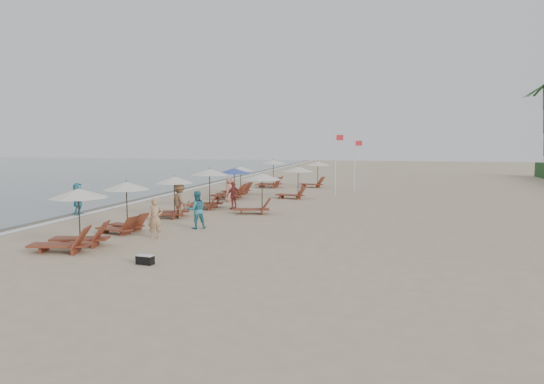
% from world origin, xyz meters
% --- Properties ---
extents(ground, '(160.00, 160.00, 0.00)m').
position_xyz_m(ground, '(0.00, 0.00, 0.00)').
color(ground, tan).
rests_on(ground, ground).
extents(wet_sand_band, '(3.20, 140.00, 0.01)m').
position_xyz_m(wet_sand_band, '(-12.50, 10.00, 0.00)').
color(wet_sand_band, '#6B5E4C').
rests_on(wet_sand_band, ground).
extents(foam_line, '(0.50, 140.00, 0.02)m').
position_xyz_m(foam_line, '(-11.20, 10.00, 0.01)').
color(foam_line, white).
rests_on(foam_line, ground).
extents(lounger_station_0, '(2.72, 2.51, 2.29)m').
position_xyz_m(lounger_station_0, '(-6.29, -4.51, 1.02)').
color(lounger_station_0, brown).
rests_on(lounger_station_0, ground).
extents(lounger_station_1, '(2.37, 2.06, 2.24)m').
position_xyz_m(lounger_station_1, '(-6.31, -0.94, 1.15)').
color(lounger_station_1, brown).
rests_on(lounger_station_1, ground).
extents(lounger_station_2, '(2.38, 2.23, 2.16)m').
position_xyz_m(lounger_station_2, '(-6.15, 3.55, 1.09)').
color(lounger_station_2, brown).
rests_on(lounger_station_2, ground).
extents(lounger_station_3, '(2.66, 2.37, 2.36)m').
position_xyz_m(lounger_station_3, '(-5.61, 7.19, 1.22)').
color(lounger_station_3, brown).
rests_on(lounger_station_3, ground).
extents(lounger_station_4, '(2.79, 2.38, 2.12)m').
position_xyz_m(lounger_station_4, '(-5.81, 12.33, 1.04)').
color(lounger_station_4, brown).
rests_on(lounger_station_4, ground).
extents(lounger_station_5, '(2.49, 2.35, 2.11)m').
position_xyz_m(lounger_station_5, '(-6.25, 15.23, 1.01)').
color(lounger_station_5, brown).
rests_on(lounger_station_5, ground).
extents(lounger_station_6, '(2.67, 2.35, 2.38)m').
position_xyz_m(lounger_station_6, '(-5.16, 21.04, 1.17)').
color(lounger_station_6, brown).
rests_on(lounger_station_6, ground).
extents(inland_station_0, '(2.71, 2.24, 2.22)m').
position_xyz_m(inland_station_0, '(-2.09, 5.96, 1.38)').
color(inland_station_0, brown).
rests_on(inland_station_0, ground).
extents(inland_station_1, '(2.73, 2.24, 2.22)m').
position_xyz_m(inland_station_1, '(-1.53, 13.50, 1.37)').
color(inland_station_1, brown).
rests_on(inland_station_1, ground).
extents(inland_station_2, '(2.79, 2.24, 2.22)m').
position_xyz_m(inland_station_2, '(-1.50, 22.10, 1.33)').
color(inland_station_2, brown).
rests_on(inland_station_2, ground).
extents(beachgoer_near, '(0.72, 0.60, 1.68)m').
position_xyz_m(beachgoer_near, '(-4.30, -1.84, 0.84)').
color(beachgoer_near, tan).
rests_on(beachgoer_near, ground).
extents(beachgoer_mid_a, '(1.07, 1.01, 1.75)m').
position_xyz_m(beachgoer_mid_a, '(-3.54, 0.74, 0.87)').
color(beachgoer_mid_a, teal).
rests_on(beachgoer_mid_a, ground).
extents(beachgoer_mid_b, '(1.34, 1.22, 1.80)m').
position_xyz_m(beachgoer_mid_b, '(-5.60, 3.42, 0.90)').
color(beachgoer_mid_b, '#856244').
rests_on(beachgoer_mid_b, ground).
extents(beachgoer_far_a, '(0.87, 1.03, 1.65)m').
position_xyz_m(beachgoer_far_a, '(-3.91, 7.25, 0.83)').
color(beachgoer_far_a, '#AF4D46').
rests_on(beachgoer_far_a, ground).
extents(beachgoer_far_b, '(0.66, 0.89, 1.65)m').
position_xyz_m(beachgoer_far_b, '(-5.33, 10.57, 0.83)').
color(beachgoer_far_b, tan).
rests_on(beachgoer_far_b, ground).
extents(waterline_walker, '(0.72, 1.68, 1.76)m').
position_xyz_m(waterline_walker, '(-11.38, 3.05, 0.88)').
color(waterline_walker, teal).
rests_on(waterline_walker, ground).
extents(duffel_bag, '(0.59, 0.34, 0.31)m').
position_xyz_m(duffel_bag, '(-2.61, -5.91, 0.16)').
color(duffel_bag, black).
rests_on(duffel_bag, ground).
extents(flag_pole_near, '(0.59, 0.08, 4.64)m').
position_xyz_m(flag_pole_near, '(0.98, 16.39, 2.57)').
color(flag_pole_near, silver).
rests_on(flag_pole_near, ground).
extents(flag_pole_far, '(0.59, 0.08, 4.21)m').
position_xyz_m(flag_pole_far, '(2.12, 19.72, 2.35)').
color(flag_pole_far, silver).
rests_on(flag_pole_far, ground).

